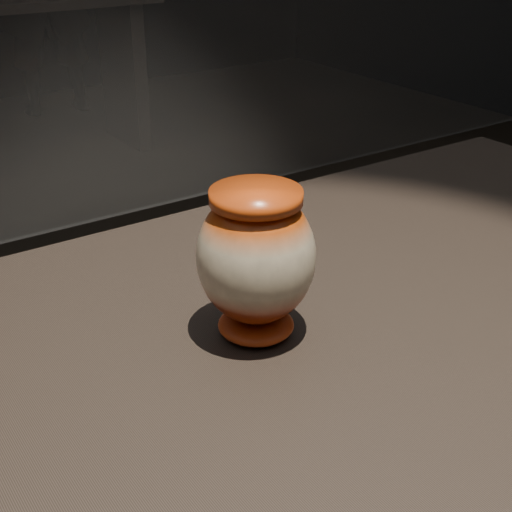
{
  "coord_description": "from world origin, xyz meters",
  "views": [
    {
      "loc": [
        -0.26,
        -0.57,
        1.36
      ],
      "look_at": [
        0.15,
        0.02,
        1.0
      ],
      "focal_mm": 50.0,
      "sensor_mm": 36.0,
      "label": 1
    }
  ],
  "objects": [
    {
      "name": "main_vase",
      "position": [
        0.15,
        0.02,
        1.0
      ],
      "size": [
        0.14,
        0.14,
        0.18
      ],
      "rotation": [
        0.0,
        0.0,
        -0.04
      ],
      "color": "maroon",
      "rests_on": "display_plinth"
    }
  ]
}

